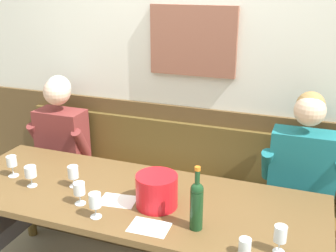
{
  "coord_description": "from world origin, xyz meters",
  "views": [
    {
      "loc": [
        0.96,
        -1.81,
        1.99
      ],
      "look_at": [
        0.13,
        0.45,
        1.11
      ],
      "focal_mm": 43.8,
      "sensor_mm": 36.0,
      "label": 1
    }
  ],
  "objects_px": {
    "wall_bench": "(169,208)",
    "dining_table": "(132,206)",
    "ice_bucket": "(157,191)",
    "wine_glass_near_bucket": "(79,190)",
    "water_tumbler_center": "(245,247)",
    "wine_glass_left_end": "(31,172)",
    "wine_glass_center_rear": "(95,202)",
    "wine_glass_by_bottle": "(12,162)",
    "wine_glass_mid_right": "(73,173)",
    "person_center_left_seat": "(38,169)",
    "wine_bottle_amber_mid": "(197,204)",
    "person_right_seat": "(296,217)",
    "wine_glass_mid_left": "(280,235)"
  },
  "relations": [
    {
      "from": "dining_table",
      "to": "wine_glass_by_bottle",
      "type": "bearing_deg",
      "value": -177.22
    },
    {
      "from": "person_center_left_seat",
      "to": "wine_glass_mid_right",
      "type": "xyz_separation_m",
      "value": [
        0.55,
        -0.35,
        0.22
      ]
    },
    {
      "from": "wine_glass_mid_right",
      "to": "wine_glass_left_end",
      "type": "bearing_deg",
      "value": -160.92
    },
    {
      "from": "wall_bench",
      "to": "wine_glass_by_bottle",
      "type": "distance_m",
      "value": 1.24
    },
    {
      "from": "wine_glass_left_end",
      "to": "wine_glass_center_rear",
      "type": "height_order",
      "value": "wine_glass_center_rear"
    },
    {
      "from": "wine_bottle_amber_mid",
      "to": "wine_glass_by_bottle",
      "type": "relative_size",
      "value": 2.52
    },
    {
      "from": "person_center_left_seat",
      "to": "wine_bottle_amber_mid",
      "type": "xyz_separation_m",
      "value": [
        1.4,
        -0.52,
        0.28
      ]
    },
    {
      "from": "dining_table",
      "to": "wine_glass_mid_right",
      "type": "relative_size",
      "value": 16.67
    },
    {
      "from": "person_center_left_seat",
      "to": "wine_glass_by_bottle",
      "type": "relative_size",
      "value": 9.04
    },
    {
      "from": "wine_glass_near_bucket",
      "to": "dining_table",
      "type": "bearing_deg",
      "value": 39.82
    },
    {
      "from": "dining_table",
      "to": "wine_glass_center_rear",
      "type": "distance_m",
      "value": 0.34
    },
    {
      "from": "wine_glass_mid_left",
      "to": "water_tumbler_center",
      "type": "height_order",
      "value": "wine_glass_mid_left"
    },
    {
      "from": "wall_bench",
      "to": "dining_table",
      "type": "height_order",
      "value": "wall_bench"
    },
    {
      "from": "wall_bench",
      "to": "ice_bucket",
      "type": "height_order",
      "value": "ice_bucket"
    },
    {
      "from": "person_center_left_seat",
      "to": "wine_glass_mid_right",
      "type": "bearing_deg",
      "value": -32.36
    },
    {
      "from": "wine_glass_near_bucket",
      "to": "wine_glass_mid_right",
      "type": "relative_size",
      "value": 0.98
    },
    {
      "from": "ice_bucket",
      "to": "wine_glass_near_bucket",
      "type": "distance_m",
      "value": 0.44
    },
    {
      "from": "ice_bucket",
      "to": "wine_glass_mid_right",
      "type": "relative_size",
      "value": 1.73
    },
    {
      "from": "person_right_seat",
      "to": "wine_glass_center_rear",
      "type": "height_order",
      "value": "person_right_seat"
    },
    {
      "from": "wine_glass_near_bucket",
      "to": "water_tumbler_center",
      "type": "distance_m",
      "value": 0.98
    },
    {
      "from": "dining_table",
      "to": "wine_glass_by_bottle",
      "type": "xyz_separation_m",
      "value": [
        -0.83,
        -0.04,
        0.18
      ]
    },
    {
      "from": "water_tumbler_center",
      "to": "ice_bucket",
      "type": "bearing_deg",
      "value": 154.42
    },
    {
      "from": "person_center_left_seat",
      "to": "wine_glass_near_bucket",
      "type": "height_order",
      "value": "person_center_left_seat"
    },
    {
      "from": "wine_bottle_amber_mid",
      "to": "wine_glass_near_bucket",
      "type": "height_order",
      "value": "wine_bottle_amber_mid"
    },
    {
      "from": "dining_table",
      "to": "wall_bench",
      "type": "bearing_deg",
      "value": 90.0
    },
    {
      "from": "dining_table",
      "to": "person_right_seat",
      "type": "xyz_separation_m",
      "value": [
        0.95,
        0.31,
        -0.05
      ]
    },
    {
      "from": "person_right_seat",
      "to": "wall_bench",
      "type": "bearing_deg",
      "value": 159.19
    },
    {
      "from": "person_right_seat",
      "to": "wine_glass_by_bottle",
      "type": "xyz_separation_m",
      "value": [
        -1.78,
        -0.35,
        0.23
      ]
    },
    {
      "from": "person_right_seat",
      "to": "wine_glass_mid_right",
      "type": "xyz_separation_m",
      "value": [
        -1.33,
        -0.34,
        0.22
      ]
    },
    {
      "from": "dining_table",
      "to": "ice_bucket",
      "type": "relative_size",
      "value": 9.61
    },
    {
      "from": "wine_glass_center_rear",
      "to": "water_tumbler_center",
      "type": "distance_m",
      "value": 0.82
    },
    {
      "from": "ice_bucket",
      "to": "water_tumbler_center",
      "type": "bearing_deg",
      "value": -25.58
    },
    {
      "from": "wall_bench",
      "to": "wine_glass_mid_right",
      "type": "relative_size",
      "value": 18.85
    },
    {
      "from": "wall_bench",
      "to": "ice_bucket",
      "type": "xyz_separation_m",
      "value": [
        0.19,
        -0.73,
        0.57
      ]
    },
    {
      "from": "person_right_seat",
      "to": "wine_glass_left_end",
      "type": "distance_m",
      "value": 1.65
    },
    {
      "from": "wall_bench",
      "to": "person_center_left_seat",
      "type": "bearing_deg",
      "value": -159.38
    },
    {
      "from": "wall_bench",
      "to": "ice_bucket",
      "type": "distance_m",
      "value": 0.95
    },
    {
      "from": "wine_glass_mid_left",
      "to": "wine_glass_by_bottle",
      "type": "bearing_deg",
      "value": 173.02
    },
    {
      "from": "wine_glass_left_end",
      "to": "person_right_seat",
      "type": "bearing_deg",
      "value": 15.02
    },
    {
      "from": "person_right_seat",
      "to": "wine_glass_mid_right",
      "type": "height_order",
      "value": "person_right_seat"
    },
    {
      "from": "wine_glass_near_bucket",
      "to": "wine_glass_center_rear",
      "type": "relative_size",
      "value": 0.93
    },
    {
      "from": "wine_bottle_amber_mid",
      "to": "wine_glass_by_bottle",
      "type": "xyz_separation_m",
      "value": [
        -1.3,
        0.16,
        -0.05
      ]
    },
    {
      "from": "wine_glass_near_bucket",
      "to": "person_center_left_seat",
      "type": "bearing_deg",
      "value": 143.47
    },
    {
      "from": "ice_bucket",
      "to": "wall_bench",
      "type": "bearing_deg",
      "value": 104.57
    },
    {
      "from": "wine_glass_mid_left",
      "to": "wine_glass_center_rear",
      "type": "bearing_deg",
      "value": -178.0
    },
    {
      "from": "wine_glass_by_bottle",
      "to": "wine_glass_left_end",
      "type": "bearing_deg",
      "value": -19.5
    },
    {
      "from": "wine_glass_by_bottle",
      "to": "ice_bucket",
      "type": "bearing_deg",
      "value": -1.11
    },
    {
      "from": "wine_glass_near_bucket",
      "to": "wine_glass_mid_left",
      "type": "bearing_deg",
      "value": -2.93
    },
    {
      "from": "dining_table",
      "to": "wine_glass_near_bucket",
      "type": "relative_size",
      "value": 17.06
    },
    {
      "from": "wall_bench",
      "to": "ice_bucket",
      "type": "relative_size",
      "value": 10.87
    }
  ]
}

